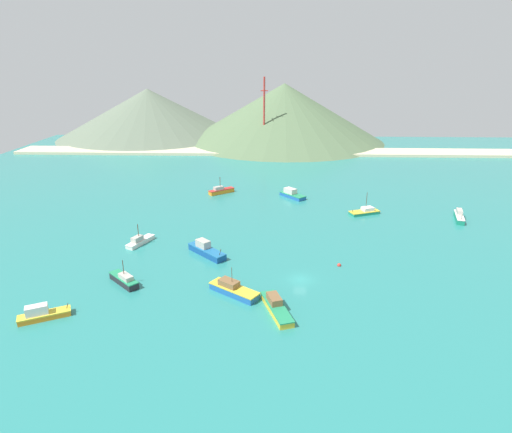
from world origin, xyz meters
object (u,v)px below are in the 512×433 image
fishing_boat_9 (140,241)px  buoy_0 (339,265)px  fishing_boat_1 (292,194)px  fishing_boat_8 (276,307)px  fishing_boat_2 (124,280)px  fishing_boat_5 (365,212)px  fishing_boat_4 (221,191)px  fishing_boat_7 (206,250)px  fishing_boat_6 (459,216)px  fishing_boat_3 (42,314)px  radio_tower (264,114)px  fishing_boat_0 (233,289)px

fishing_boat_9 → buoy_0: size_ratio=10.07×
fishing_boat_1 → fishing_boat_8: 65.49m
fishing_boat_2 → fishing_boat_5: size_ratio=0.80×
fishing_boat_2 → fishing_boat_4: (11.83, 60.02, 0.03)m
fishing_boat_1 → buoy_0: bearing=-80.7°
fishing_boat_5 → fishing_boat_8: 56.35m
fishing_boat_1 → fishing_boat_7: (-20.74, -42.97, 0.06)m
fishing_boat_5 → fishing_boat_6: fishing_boat_5 is taller
fishing_boat_4 → fishing_boat_6: bearing=-18.3°
fishing_boat_6 → fishing_boat_1: bearing=157.0°
fishing_boat_2 → fishing_boat_3: 15.58m
fishing_boat_4 → fishing_boat_9: size_ratio=0.99×
fishing_boat_1 → fishing_boat_7: bearing=-115.8°
fishing_boat_8 → fishing_boat_2: bearing=163.6°
fishing_boat_6 → fishing_boat_9: size_ratio=1.11×
fishing_boat_4 → radio_tower: 72.42m
fishing_boat_3 → fishing_boat_8: fishing_boat_3 is taller
fishing_boat_7 → buoy_0: size_ratio=11.52×
fishing_boat_3 → fishing_boat_6: (88.22, 50.18, 0.03)m
fishing_boat_3 → fishing_boat_4: fishing_boat_4 is taller
fishing_boat_0 → radio_tower: bearing=88.6°
buoy_0 → radio_tower: (-17.83, 120.30, 17.00)m
fishing_boat_2 → fishing_boat_6: (78.50, 38.01, 0.09)m
fishing_boat_4 → radio_tower: bearing=79.7°
fishing_boat_1 → fishing_boat_5: size_ratio=0.99×
fishing_boat_8 → fishing_boat_9: (-31.53, 27.47, -0.08)m
radio_tower → fishing_boat_5: bearing=-71.2°
fishing_boat_2 → buoy_0: bearing=12.2°
fishing_boat_3 → fishing_boat_5: bearing=40.2°
fishing_boat_4 → buoy_0: fishing_boat_4 is taller
fishing_boat_2 → fishing_boat_7: bearing=45.0°
fishing_boat_3 → fishing_boat_6: size_ratio=0.90×
fishing_boat_0 → buoy_0: bearing=29.9°
fishing_boat_8 → buoy_0: bearing=53.1°
fishing_boat_1 → fishing_boat_2: bearing=-121.3°
fishing_boat_8 → fishing_boat_9: fishing_boat_9 is taller
fishing_boat_6 → fishing_boat_8: fishing_boat_6 is taller
fishing_boat_6 → buoy_0: bearing=-141.5°
fishing_boat_3 → radio_tower: 146.60m
fishing_boat_3 → fishing_boat_7: fishing_boat_7 is taller
fishing_boat_8 → buoy_0: fishing_boat_8 is taller
fishing_boat_0 → fishing_boat_3: size_ratio=1.19×
fishing_boat_0 → radio_tower: radio_tower is taller
fishing_boat_2 → fishing_boat_9: bearing=97.7°
fishing_boat_4 → fishing_boat_3: bearing=-106.6°
fishing_boat_1 → fishing_boat_3: 81.86m
fishing_boat_1 → radio_tower: 75.20m
fishing_boat_5 → fishing_boat_6: bearing=-9.0°
fishing_boat_7 → fishing_boat_9: size_ratio=1.14×
fishing_boat_2 → fishing_boat_7: (13.76, 13.75, 0.16)m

